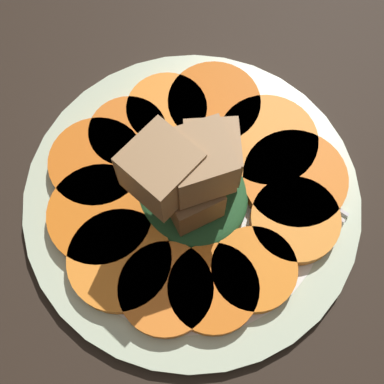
{
  "coord_description": "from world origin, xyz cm",
  "views": [
    {
      "loc": [
        -13.7,
        8.81,
        46.13
      ],
      "look_at": [
        0.0,
        0.0,
        4.1
      ],
      "focal_mm": 50.0,
      "sensor_mm": 36.0,
      "label": 1
    }
  ],
  "objects": [
    {
      "name": "table_slab",
      "position": [
        0.0,
        0.0,
        1.0
      ],
      "size": [
        120.0,
        120.0,
        2.0
      ],
      "primitive_type": "cube",
      "color": "black",
      "rests_on": "ground"
    },
    {
      "name": "plate",
      "position": [
        0.0,
        0.0,
        2.52
      ],
      "size": [
        29.2,
        29.2,
        1.05
      ],
      "color": "beige",
      "rests_on": "table_slab"
    },
    {
      "name": "carrot_slice_0",
      "position": [
        -6.66,
        -5.94,
        3.73
      ],
      "size": [
        7.48,
        7.48,
        1.26
      ],
      "primitive_type": "cylinder",
      "color": "orange",
      "rests_on": "plate"
    },
    {
      "name": "carrot_slice_1",
      "position": [
        -3.68,
        -8.11,
        3.73
      ],
      "size": [
        9.01,
        9.01,
        1.26
      ],
      "primitive_type": "cylinder",
      "color": "orange",
      "rests_on": "plate"
    },
    {
      "name": "carrot_slice_2",
      "position": [
        0.55,
        -8.28,
        3.73
      ],
      "size": [
        8.8,
        8.8,
        1.26
      ],
      "primitive_type": "cylinder",
      "color": "orange",
      "rests_on": "plate"
    },
    {
      "name": "carrot_slice_3",
      "position": [
        6.25,
        -6.4,
        3.73
      ],
      "size": [
        8.4,
        8.4,
        1.26
      ],
      "primitive_type": "cylinder",
      "color": "#D56014",
      "rests_on": "plate"
    },
    {
      "name": "carrot_slice_4",
      "position": [
        8.02,
        -2.45,
        3.73
      ],
      "size": [
        7.28,
        7.28,
        1.26
      ],
      "primitive_type": "cylinder",
      "color": "orange",
      "rests_on": "plate"
    },
    {
      "name": "carrot_slice_5",
      "position": [
        7.9,
        1.68,
        3.73
      ],
      "size": [
        6.91,
        6.91,
        1.26
      ],
      "primitive_type": "cylinder",
      "color": "orange",
      "rests_on": "plate"
    },
    {
      "name": "carrot_slice_6",
      "position": [
        6.86,
        5.4,
        3.73
      ],
      "size": [
        8.34,
        8.34,
        1.26
      ],
      "primitive_type": "cylinder",
      "color": "orange",
      "rests_on": "plate"
    },
    {
      "name": "carrot_slice_7",
      "position": [
        2.52,
        7.49,
        3.73
      ],
      "size": [
        8.85,
        8.85,
        1.26
      ],
      "primitive_type": "cylinder",
      "color": "orange",
      "rests_on": "plate"
    },
    {
      "name": "carrot_slice_8",
      "position": [
        -1.73,
        8.07,
        3.73
      ],
      "size": [
        8.49,
        8.49,
        1.26
      ],
      "primitive_type": "cylinder",
      "color": "orange",
      "rests_on": "plate"
    },
    {
      "name": "carrot_slice_9",
      "position": [
        -5.74,
        6.15,
        3.73
      ],
      "size": [
        7.61,
        7.61,
        1.26
      ],
      "primitive_type": "cylinder",
      "color": "orange",
      "rests_on": "plate"
    },
    {
      "name": "carrot_slice_10",
      "position": [
        -7.74,
        2.97,
        3.73
      ],
      "size": [
        7.29,
        7.29,
        1.26
      ],
      "primitive_type": "cylinder",
      "color": "orange",
      "rests_on": "plate"
    },
    {
      "name": "carrot_slice_11",
      "position": [
        -8.21,
        -0.64,
        3.73
      ],
      "size": [
        6.97,
        6.97,
        1.26
      ],
      "primitive_type": "cylinder",
      "color": "orange",
      "rests_on": "plate"
    },
    {
      "name": "center_pile",
      "position": [
        -0.23,
        0.24,
        7.65
      ],
      "size": [
        10.13,
        10.69,
        11.05
      ],
      "color": "#235128",
      "rests_on": "plate"
    },
    {
      "name": "fork",
      "position": [
        -0.9,
        -5.96,
        3.3
      ],
      "size": [
        17.9,
        8.39,
        0.4
      ],
      "rotation": [
        0.0,
        0.0,
        0.37
      ],
      "color": "silver",
      "rests_on": "plate"
    }
  ]
}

